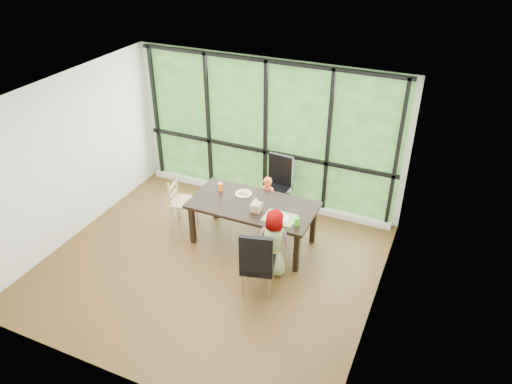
# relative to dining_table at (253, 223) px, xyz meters

# --- Properties ---
(ground) EXTENTS (5.00, 5.00, 0.00)m
(ground) POSITION_rel_dining_table_xyz_m (-0.36, -0.84, -0.38)
(ground) COLOR black
(ground) RESTS_ON ground
(back_wall) EXTENTS (5.00, 0.00, 5.00)m
(back_wall) POSITION_rel_dining_table_xyz_m (-0.36, 1.41, 0.98)
(back_wall) COLOR silver
(back_wall) RESTS_ON ground
(foliage_backdrop) EXTENTS (4.80, 0.02, 2.65)m
(foliage_backdrop) POSITION_rel_dining_table_xyz_m (-0.36, 1.39, 0.98)
(foliage_backdrop) COLOR #234E1C
(foliage_backdrop) RESTS_ON back_wall
(window_mullions) EXTENTS (4.80, 0.06, 2.65)m
(window_mullions) POSITION_rel_dining_table_xyz_m (-0.36, 1.35, 0.98)
(window_mullions) COLOR black
(window_mullions) RESTS_ON back_wall
(window_sill) EXTENTS (4.80, 0.12, 0.10)m
(window_sill) POSITION_rel_dining_table_xyz_m (-0.36, 1.31, -0.33)
(window_sill) COLOR silver
(window_sill) RESTS_ON ground
(dining_table) EXTENTS (2.10, 1.20, 0.75)m
(dining_table) POSITION_rel_dining_table_xyz_m (0.00, 0.00, 0.00)
(dining_table) COLOR black
(dining_table) RESTS_ON ground
(chair_window_leather) EXTENTS (0.50, 0.50, 1.08)m
(chair_window_leather) POSITION_rel_dining_table_xyz_m (-0.00, 1.00, 0.17)
(chair_window_leather) COLOR black
(chair_window_leather) RESTS_ON ground
(chair_interior_leather) EXTENTS (0.56, 0.56, 1.08)m
(chair_interior_leather) POSITION_rel_dining_table_xyz_m (0.54, -1.03, 0.17)
(chair_interior_leather) COLOR black
(chair_interior_leather) RESTS_ON ground
(chair_end_beech) EXTENTS (0.48, 0.50, 0.90)m
(chair_end_beech) POSITION_rel_dining_table_xyz_m (-1.31, 0.01, 0.08)
(chair_end_beech) COLOR tan
(chair_end_beech) RESTS_ON ground
(child_toddler) EXTENTS (0.34, 0.23, 0.91)m
(child_toddler) POSITION_rel_dining_table_xyz_m (0.00, 0.61, 0.08)
(child_toddler) COLOR orange
(child_toddler) RESTS_ON ground
(child_older) EXTENTS (0.55, 0.37, 1.10)m
(child_older) POSITION_rel_dining_table_xyz_m (0.59, -0.57, 0.17)
(child_older) COLOR slate
(child_older) RESTS_ON ground
(placemat) EXTENTS (0.49, 0.36, 0.01)m
(placemat) POSITION_rel_dining_table_xyz_m (0.54, -0.20, 0.38)
(placemat) COLOR tan
(placemat) RESTS_ON dining_table
(plate_far) EXTENTS (0.27, 0.27, 0.02)m
(plate_far) POSITION_rel_dining_table_xyz_m (-0.26, 0.21, 0.38)
(plate_far) COLOR white
(plate_far) RESTS_ON dining_table
(plate_near) EXTENTS (0.25, 0.25, 0.02)m
(plate_near) POSITION_rel_dining_table_xyz_m (0.56, -0.21, 0.38)
(plate_near) COLOR white
(plate_near) RESTS_ON dining_table
(orange_cup) EXTENTS (0.08, 0.08, 0.13)m
(orange_cup) POSITION_rel_dining_table_xyz_m (-0.67, 0.17, 0.44)
(orange_cup) COLOR orange
(orange_cup) RESTS_ON dining_table
(green_cup) EXTENTS (0.08, 0.08, 0.13)m
(green_cup) POSITION_rel_dining_table_xyz_m (0.84, -0.28, 0.44)
(green_cup) COLOR #40D428
(green_cup) RESTS_ON dining_table
(tissue_box) EXTENTS (0.15, 0.15, 0.13)m
(tissue_box) POSITION_rel_dining_table_xyz_m (0.13, -0.16, 0.44)
(tissue_box) COLOR tan
(tissue_box) RESTS_ON dining_table
(crepe_rolls_far) EXTENTS (0.20, 0.12, 0.04)m
(crepe_rolls_far) POSITION_rel_dining_table_xyz_m (-0.26, 0.21, 0.41)
(crepe_rolls_far) COLOR tan
(crepe_rolls_far) RESTS_ON plate_far
(crepe_rolls_near) EXTENTS (0.10, 0.12, 0.04)m
(crepe_rolls_near) POSITION_rel_dining_table_xyz_m (0.56, -0.21, 0.41)
(crepe_rolls_near) COLOR tan
(crepe_rolls_near) RESTS_ON plate_near
(straw_white) EXTENTS (0.01, 0.04, 0.20)m
(straw_white) POSITION_rel_dining_table_xyz_m (-0.67, 0.17, 0.55)
(straw_white) COLOR white
(straw_white) RESTS_ON orange_cup
(straw_pink) EXTENTS (0.01, 0.04, 0.20)m
(straw_pink) POSITION_rel_dining_table_xyz_m (0.84, -0.28, 0.54)
(straw_pink) COLOR pink
(straw_pink) RESTS_ON green_cup
(tissue) EXTENTS (0.12, 0.12, 0.11)m
(tissue) POSITION_rel_dining_table_xyz_m (0.13, -0.16, 0.56)
(tissue) COLOR white
(tissue) RESTS_ON tissue_box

